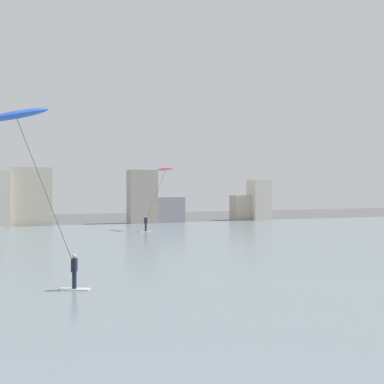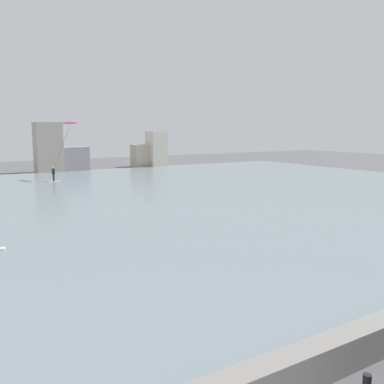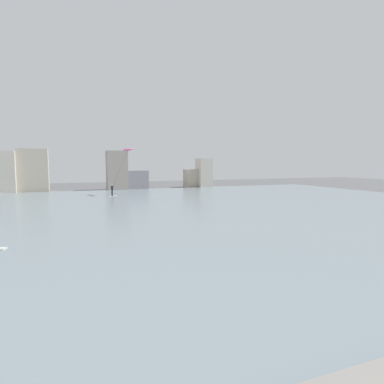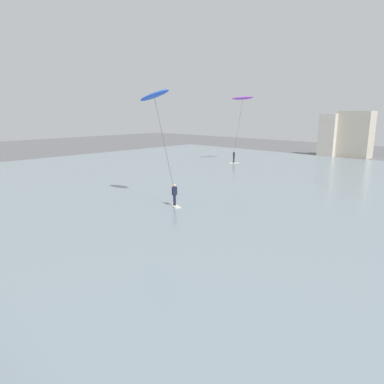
# 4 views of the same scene
# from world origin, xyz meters

# --- Properties ---
(water_bay) EXTENTS (84.00, 52.00, 0.10)m
(water_bay) POSITION_xyz_m (0.00, 29.92, 0.05)
(water_bay) COLOR gray
(water_bay) RESTS_ON ground
(far_shore_buildings) EXTENTS (35.87, 5.39, 6.96)m
(far_shore_buildings) POSITION_xyz_m (0.75, 57.21, 2.79)
(far_shore_buildings) COLOR beige
(far_shore_buildings) RESTS_ON ground
(kitesurfer_pink) EXTENTS (4.08, 3.34, 6.78)m
(kitesurfer_pink) POSITION_xyz_m (4.03, 46.21, 6.00)
(kitesurfer_pink) COLOR silver
(kitesurfer_pink) RESTS_ON water_bay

